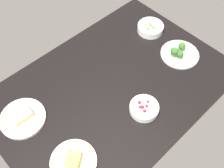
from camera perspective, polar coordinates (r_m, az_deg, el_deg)
dining_table at (r=145.48cm, az=0.00°, el=-0.92°), size 126.03×87.04×4.00cm
bowl_peas at (r=171.89cm, az=8.15°, el=11.73°), size 16.11×16.11×5.72cm
bowl_berries at (r=134.92cm, az=6.83°, el=-5.10°), size 14.81×14.81×5.43cm
plate_cheese at (r=124.69cm, az=-8.18°, el=-15.92°), size 20.95×20.95×5.02cm
plate_sandwich at (r=139.38cm, az=-18.45°, el=-6.79°), size 22.50×22.50×4.75cm
plate_broccoli at (r=161.10cm, az=14.11°, el=6.36°), size 22.17×22.17×7.66cm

